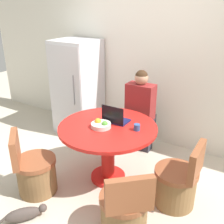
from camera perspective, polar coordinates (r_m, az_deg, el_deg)
name	(u,v)px	position (r m, az deg, el deg)	size (l,w,h in m)	color
ground_plane	(96,183)	(3.53, -3.58, -15.21)	(12.00, 12.00, 0.00)	beige
wall_back	(149,62)	(4.21, 8.15, 10.63)	(7.00, 0.06, 2.60)	silver
refrigerator	(78,87)	(4.59, -7.49, 5.33)	(0.68, 0.70, 1.61)	silver
dining_table	(108,139)	(3.30, -0.92, -5.93)	(1.22, 1.22, 0.77)	red
chair_near_right_corner	(124,212)	(2.76, 2.70, -21.00)	(0.57, 0.57, 0.81)	brown
chair_near_left_corner	(35,173)	(3.39, -16.47, -12.53)	(0.57, 0.57, 0.81)	brown
chair_right_side	(177,184)	(3.17, 13.95, -14.99)	(0.49, 0.49, 0.81)	brown
person_seated	(141,110)	(3.88, 6.39, 0.54)	(0.40, 0.37, 1.31)	#2D2D38
laptop	(115,118)	(3.29, 0.70, -1.40)	(0.31, 0.22, 0.23)	#141947
fruit_bowl	(101,125)	(3.17, -2.42, -2.78)	(0.24, 0.24, 0.10)	beige
coffee_cup	(137,127)	(3.11, 5.44, -3.33)	(0.08, 0.08, 0.08)	#2D4C84
cat	(25,214)	(3.15, -18.46, -20.32)	(0.35, 0.41, 0.16)	#473D38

